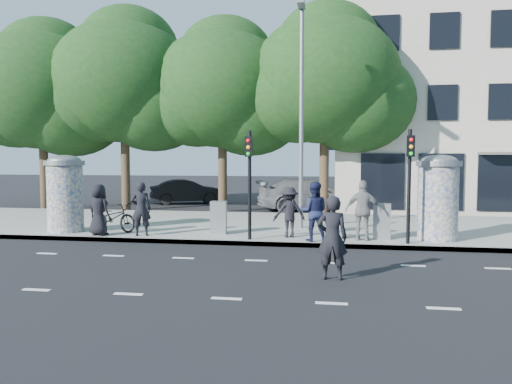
% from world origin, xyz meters
% --- Properties ---
extents(ground, '(120.00, 120.00, 0.00)m').
position_xyz_m(ground, '(0.00, 0.00, 0.00)').
color(ground, black).
rests_on(ground, ground).
extents(sidewalk, '(40.00, 8.00, 0.15)m').
position_xyz_m(sidewalk, '(0.00, 7.50, 0.07)').
color(sidewalk, gray).
rests_on(sidewalk, ground).
extents(curb, '(40.00, 0.10, 0.16)m').
position_xyz_m(curb, '(0.00, 3.55, 0.07)').
color(curb, slate).
rests_on(curb, ground).
extents(lane_dash_near, '(32.00, 0.12, 0.01)m').
position_xyz_m(lane_dash_near, '(0.00, -2.20, 0.00)').
color(lane_dash_near, silver).
rests_on(lane_dash_near, ground).
extents(lane_dash_far, '(32.00, 0.12, 0.01)m').
position_xyz_m(lane_dash_far, '(0.00, 1.40, 0.00)').
color(lane_dash_far, silver).
rests_on(lane_dash_far, ground).
extents(ad_column_left, '(1.36, 1.36, 2.65)m').
position_xyz_m(ad_column_left, '(-7.20, 4.50, 1.54)').
color(ad_column_left, beige).
rests_on(ad_column_left, sidewalk).
extents(ad_column_right, '(1.36, 1.36, 2.65)m').
position_xyz_m(ad_column_right, '(5.20, 4.70, 1.54)').
color(ad_column_right, beige).
rests_on(ad_column_right, sidewalk).
extents(traffic_pole_near, '(0.22, 0.31, 3.40)m').
position_xyz_m(traffic_pole_near, '(-0.60, 3.79, 2.23)').
color(traffic_pole_near, black).
rests_on(traffic_pole_near, sidewalk).
extents(traffic_pole_far, '(0.22, 0.31, 3.40)m').
position_xyz_m(traffic_pole_far, '(4.20, 3.79, 2.23)').
color(traffic_pole_far, black).
rests_on(traffic_pole_far, sidewalk).
extents(street_lamp, '(0.25, 0.93, 8.00)m').
position_xyz_m(street_lamp, '(0.80, 6.63, 4.79)').
color(street_lamp, slate).
rests_on(street_lamp, sidewalk).
extents(tree_far_left, '(7.20, 7.20, 9.26)m').
position_xyz_m(tree_far_left, '(-13.00, 12.50, 6.19)').
color(tree_far_left, '#38281C').
rests_on(tree_far_left, ground).
extents(tree_mid_left, '(7.20, 7.20, 9.57)m').
position_xyz_m(tree_mid_left, '(-8.50, 12.50, 6.50)').
color(tree_mid_left, '#38281C').
rests_on(tree_mid_left, ground).
extents(tree_near_left, '(6.80, 6.80, 8.97)m').
position_xyz_m(tree_near_left, '(-3.50, 12.70, 6.06)').
color(tree_near_left, '#38281C').
rests_on(tree_near_left, ground).
extents(tree_center, '(7.00, 7.00, 9.30)m').
position_xyz_m(tree_center, '(1.50, 12.30, 6.31)').
color(tree_center, '#38281C').
rests_on(tree_center, ground).
extents(building, '(20.30, 15.85, 12.00)m').
position_xyz_m(building, '(12.00, 19.99, 5.99)').
color(building, '#B4AB97').
rests_on(building, ground).
extents(ped_a, '(0.96, 0.78, 1.69)m').
position_xyz_m(ped_a, '(-5.65, 3.86, 1.00)').
color(ped_a, black).
rests_on(ped_a, sidewalk).
extents(ped_b, '(0.74, 0.58, 1.77)m').
position_xyz_m(ped_b, '(-4.25, 4.02, 1.04)').
color(ped_b, black).
rests_on(ped_b, sidewalk).
extents(ped_c, '(0.91, 0.72, 1.82)m').
position_xyz_m(ped_c, '(1.40, 3.87, 1.06)').
color(ped_c, '#191E3F').
rests_on(ped_c, sidewalk).
extents(ped_d, '(1.18, 0.90, 1.62)m').
position_xyz_m(ped_d, '(0.58, 4.50, 0.96)').
color(ped_d, black).
rests_on(ped_d, sidewalk).
extents(ped_e, '(1.14, 0.71, 1.87)m').
position_xyz_m(ped_e, '(2.90, 4.23, 1.08)').
color(ped_e, gray).
rests_on(ped_e, sidewalk).
extents(man_road, '(0.71, 0.49, 1.88)m').
position_xyz_m(man_road, '(1.99, -0.33, 0.94)').
color(man_road, black).
rests_on(man_road, ground).
extents(bicycle, '(1.20, 2.01, 1.00)m').
position_xyz_m(bicycle, '(-5.54, 4.73, 0.65)').
color(bicycle, black).
rests_on(bicycle, sidewalk).
extents(cabinet_left, '(0.56, 0.43, 1.10)m').
position_xyz_m(cabinet_left, '(-1.83, 4.81, 0.70)').
color(cabinet_left, gray).
rests_on(cabinet_left, sidewalk).
extents(cabinet_right, '(0.56, 0.42, 1.12)m').
position_xyz_m(cabinet_right, '(3.50, 4.62, 0.71)').
color(cabinet_right, gray).
rests_on(cabinet_right, sidewalk).
extents(car_mid, '(3.15, 4.50, 1.41)m').
position_xyz_m(car_mid, '(-6.60, 16.86, 0.70)').
color(car_mid, black).
rests_on(car_mid, ground).
extents(car_right, '(3.68, 5.86, 1.58)m').
position_xyz_m(car_right, '(0.78, 14.14, 0.79)').
color(car_right, slate).
rests_on(car_right, ground).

